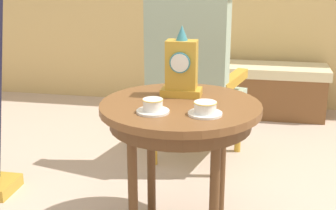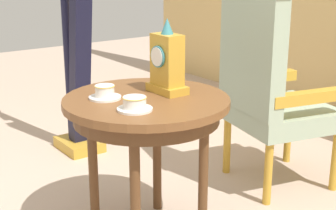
{
  "view_description": "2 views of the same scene",
  "coord_description": "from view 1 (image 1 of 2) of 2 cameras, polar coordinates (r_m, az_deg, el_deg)",
  "views": [
    {
      "loc": [
        0.32,
        -2.03,
        1.29
      ],
      "look_at": [
        -0.06,
        -0.07,
        0.67
      ],
      "focal_mm": 49.73,
      "sensor_mm": 36.0,
      "label": 1
    },
    {
      "loc": [
        1.75,
        -1.21,
        1.28
      ],
      "look_at": [
        -0.0,
        0.07,
        0.62
      ],
      "focal_mm": 53.63,
      "sensor_mm": 36.0,
      "label": 2
    }
  ],
  "objects": [
    {
      "name": "teacup_left",
      "position": [
        1.97,
        -1.87,
        -0.19
      ],
      "size": [
        0.14,
        0.14,
        0.06
      ],
      "color": "white",
      "rests_on": "side_table"
    },
    {
      "name": "armchair",
      "position": [
        2.94,
        3.06,
        3.47
      ],
      "size": [
        0.65,
        0.64,
        1.14
      ],
      "color": "#9EB299",
      "rests_on": "ground"
    },
    {
      "name": "side_table",
      "position": [
        2.13,
        1.52,
        -1.79
      ],
      "size": [
        0.74,
        0.74,
        0.67
      ],
      "color": "brown",
      "rests_on": "ground"
    },
    {
      "name": "mantel_clock",
      "position": [
        2.19,
        1.67,
        4.55
      ],
      "size": [
        0.19,
        0.11,
        0.34
      ],
      "color": "gold",
      "rests_on": "side_table"
    },
    {
      "name": "window_bench",
      "position": [
        4.12,
        11.43,
        1.85
      ],
      "size": [
        1.09,
        0.4,
        0.44
      ],
      "color": "beige",
      "rests_on": "ground"
    },
    {
      "name": "teacup_right",
      "position": [
        1.95,
        4.58,
        -0.47
      ],
      "size": [
        0.14,
        0.14,
        0.06
      ],
      "color": "white",
      "rests_on": "side_table"
    }
  ]
}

